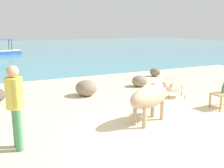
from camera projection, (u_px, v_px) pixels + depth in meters
sand_beach at (171, 135)px, 5.55m from camera, size 18.00×14.00×0.04m
water_surface at (30, 50)px, 24.96m from camera, size 60.00×36.00×0.03m
cow at (150, 96)px, 6.15m from camera, size 1.72×0.99×0.97m
low_bench_table at (224, 95)px, 7.28m from camera, size 0.79×0.50×0.45m
bottle at (223, 89)px, 7.25m from camera, size 0.07×0.07×0.30m
deck_chair_far at (175, 85)px, 8.49m from camera, size 0.81×0.92×0.68m
person_standing at (15, 101)px, 4.70m from camera, size 0.32×0.51×1.62m
shore_rock_large at (140, 81)px, 9.91m from camera, size 0.63×0.59×0.44m
shore_rock_medium at (86, 88)px, 8.58m from camera, size 0.90×0.88×0.54m
shore_rock_small at (155, 72)px, 11.92m from camera, size 0.61×0.64×0.39m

